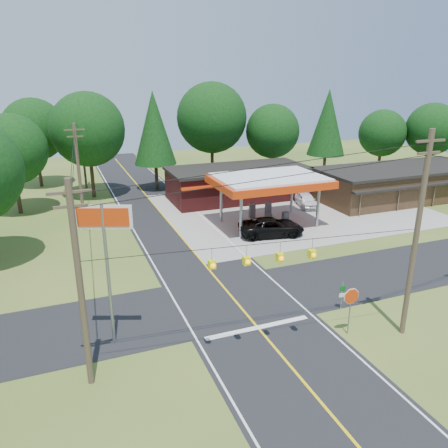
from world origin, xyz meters
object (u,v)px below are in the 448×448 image
object	(u,v)px
gas_canopy	(269,182)
sedan_car	(306,200)
suv_car	(271,227)
octagonal_stop_sign	(351,300)
big_stop_sign	(105,240)

from	to	relation	value
gas_canopy	sedan_car	world-z (taller)	gas_canopy
gas_canopy	suv_car	distance (m)	4.71
gas_canopy	suv_car	world-z (taller)	gas_canopy
suv_car	octagonal_stop_sign	size ratio (longest dim) A/B	2.06
suv_car	big_stop_sign	bearing A→B (deg)	137.49
gas_canopy	octagonal_stop_sign	world-z (taller)	gas_canopy
gas_canopy	octagonal_stop_sign	distance (m)	19.65
suv_car	octagonal_stop_sign	bearing A→B (deg)	178.56
gas_canopy	suv_car	size ratio (longest dim) A/B	1.77
big_stop_sign	gas_canopy	bearing A→B (deg)	41.44
sedan_car	suv_car	bearing A→B (deg)	-122.92
suv_car	octagonal_stop_sign	distance (m)	16.41
sedan_car	big_stop_sign	distance (m)	30.88
gas_canopy	octagonal_stop_sign	xyz separation A→B (m)	(-4.50, -19.01, -2.08)
octagonal_stop_sign	gas_canopy	bearing A→B (deg)	76.69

